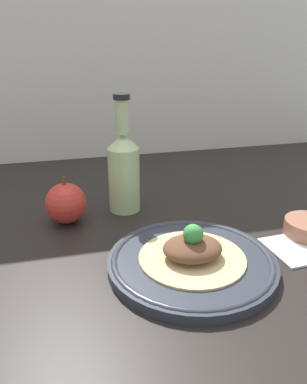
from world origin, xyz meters
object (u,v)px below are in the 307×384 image
plated_food (192,250)px  cider_bottle (124,169)px  plate (192,262)px  apple (66,203)px

plated_food → cider_bottle: size_ratio=0.70×
plate → apple: apple is taller
plate → plated_food: (0.00, -0.00, 2.37)cm
cider_bottle → apple: (-13.22, -3.39, -5.56)cm
plate → apple: 30.84cm
plate → cider_bottle: cider_bottle is taller
plated_food → apple: bearing=131.5°
cider_bottle → apple: cider_bottle is taller
cider_bottle → apple: size_ratio=2.52×
plated_food → cider_bottle: bearing=105.0°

